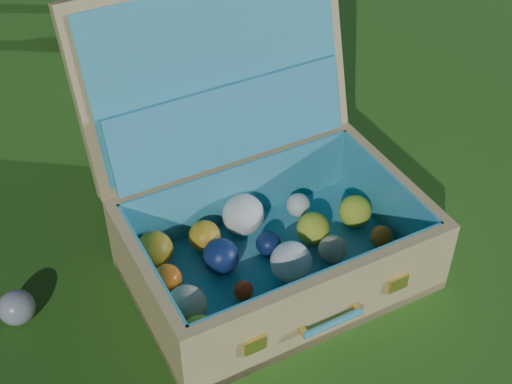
# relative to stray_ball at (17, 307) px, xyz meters

# --- Properties ---
(ground) EXTENTS (60.00, 60.00, 0.00)m
(ground) POSITION_rel_stray_ball_xyz_m (0.48, 0.01, -0.04)
(ground) COLOR #215114
(ground) RESTS_ON ground
(stray_ball) EXTENTS (0.08, 0.08, 0.08)m
(stray_ball) POSITION_rel_stray_ball_xyz_m (0.00, 0.00, 0.00)
(stray_ball) COLOR teal
(stray_ball) RESTS_ON ground
(suitcase) EXTENTS (0.67, 0.63, 0.58)m
(suitcase) POSITION_rel_stray_ball_xyz_m (0.52, -0.10, 0.13)
(suitcase) COLOR tan
(suitcase) RESTS_ON ground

